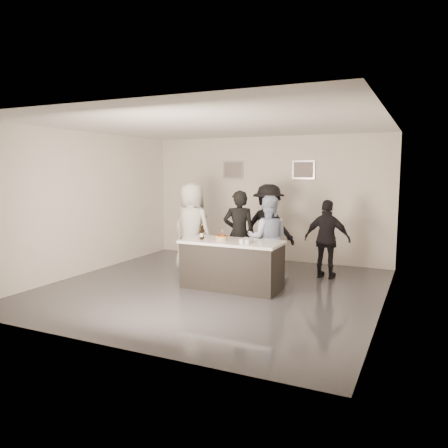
# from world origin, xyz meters

# --- Properties ---
(floor) EXTENTS (6.00, 6.00, 0.00)m
(floor) POSITION_xyz_m (0.00, 0.00, 0.00)
(floor) COLOR #3D3D42
(floor) RESTS_ON ground
(ceiling) EXTENTS (6.00, 6.00, 0.00)m
(ceiling) POSITION_xyz_m (0.00, 0.00, 3.00)
(ceiling) COLOR white
(wall_back) EXTENTS (6.00, 0.04, 3.00)m
(wall_back) POSITION_xyz_m (0.00, 3.00, 1.50)
(wall_back) COLOR silver
(wall_back) RESTS_ON ground
(wall_front) EXTENTS (6.00, 0.04, 3.00)m
(wall_front) POSITION_xyz_m (0.00, -3.00, 1.50)
(wall_front) COLOR silver
(wall_front) RESTS_ON ground
(wall_left) EXTENTS (0.04, 6.00, 3.00)m
(wall_left) POSITION_xyz_m (-3.00, 0.00, 1.50)
(wall_left) COLOR silver
(wall_left) RESTS_ON ground
(wall_right) EXTENTS (0.04, 6.00, 3.00)m
(wall_right) POSITION_xyz_m (3.00, 0.00, 1.50)
(wall_right) COLOR silver
(wall_right) RESTS_ON ground
(picture_left) EXTENTS (0.54, 0.04, 0.44)m
(picture_left) POSITION_xyz_m (-0.90, 2.97, 2.20)
(picture_left) COLOR #B2B2B7
(picture_left) RESTS_ON wall_back
(picture_right) EXTENTS (0.54, 0.04, 0.44)m
(picture_right) POSITION_xyz_m (0.90, 2.97, 2.20)
(picture_right) COLOR #B2B2B7
(picture_right) RESTS_ON wall_back
(bar_counter) EXTENTS (1.86, 0.86, 0.90)m
(bar_counter) POSITION_xyz_m (0.34, 0.13, 0.45)
(bar_counter) COLOR white
(bar_counter) RESTS_ON ground
(cake) EXTENTS (0.23, 0.23, 0.07)m
(cake) POSITION_xyz_m (0.16, 0.06, 0.94)
(cake) COLOR orange
(cake) RESTS_ON bar_counter
(beer_bottle_a) EXTENTS (0.07, 0.07, 0.26)m
(beer_bottle_a) POSITION_xyz_m (-0.27, 0.12, 1.03)
(beer_bottle_a) COLOR black
(beer_bottle_a) RESTS_ON bar_counter
(beer_bottle_b) EXTENTS (0.07, 0.07, 0.26)m
(beer_bottle_b) POSITION_xyz_m (-0.24, 0.02, 1.03)
(beer_bottle_b) COLOR black
(beer_bottle_b) RESTS_ON bar_counter
(tumbler_cluster) EXTENTS (0.19, 0.30, 0.08)m
(tumbler_cluster) POSITION_xyz_m (0.67, 0.04, 0.94)
(tumbler_cluster) COLOR orange
(tumbler_cluster) RESTS_ON bar_counter
(candles) EXTENTS (0.24, 0.08, 0.01)m
(candles) POSITION_xyz_m (0.09, -0.13, 0.90)
(candles) COLOR pink
(candles) RESTS_ON bar_counter
(person_main_black) EXTENTS (0.77, 0.65, 1.78)m
(person_main_black) POSITION_xyz_m (0.08, 1.06, 0.89)
(person_main_black) COLOR black
(person_main_black) RESTS_ON ground
(person_main_blue) EXTENTS (0.98, 0.87, 1.70)m
(person_main_blue) POSITION_xyz_m (0.73, 0.98, 0.85)
(person_main_blue) COLOR #AFC1E5
(person_main_blue) RESTS_ON ground
(person_guest_left) EXTENTS (1.02, 0.75, 1.92)m
(person_guest_left) POSITION_xyz_m (-0.99, 0.99, 0.96)
(person_guest_left) COLOR silver
(person_guest_left) RESTS_ON ground
(person_guest_right) EXTENTS (0.96, 0.45, 1.60)m
(person_guest_right) POSITION_xyz_m (1.77, 1.66, 0.80)
(person_guest_right) COLOR black
(person_guest_right) RESTS_ON ground
(person_guest_back) EXTENTS (1.34, 0.94, 1.89)m
(person_guest_back) POSITION_xyz_m (0.42, 1.92, 0.94)
(person_guest_back) COLOR black
(person_guest_back) RESTS_ON ground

